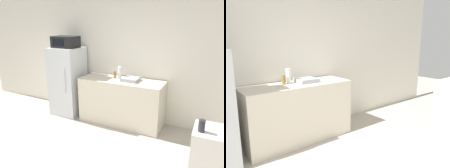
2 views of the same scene
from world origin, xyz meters
The scene contains 5 objects.
wall_back centered at (0.00, 2.78, 1.30)m, with size 8.00×0.06×2.60m, color silver.
counter centered at (0.14, 2.42, 0.47)m, with size 1.71×0.63×0.93m, color beige.
sink_basin centered at (0.33, 2.45, 0.96)m, with size 0.33×0.33×0.06m, color #9EA3A8.
bottle_tall centered at (0.05, 2.53, 1.05)m, with size 0.07×0.07×0.24m, color silver.
bottle_short centered at (-0.04, 2.50, 1.00)m, with size 0.06×0.06×0.14m, color olive.
Camera 2 is at (-1.38, -0.63, 1.65)m, focal length 35.00 mm.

